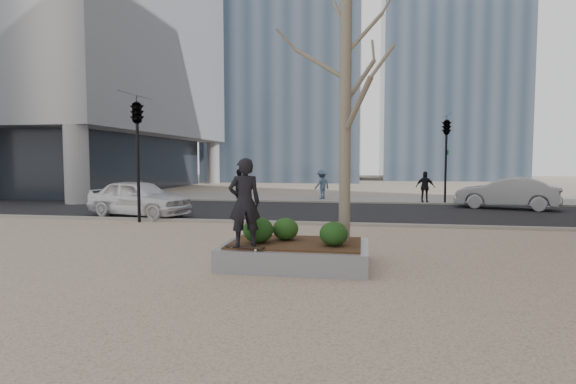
% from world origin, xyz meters
% --- Properties ---
extents(ground, '(120.00, 120.00, 0.00)m').
position_xyz_m(ground, '(0.00, 0.00, 0.00)').
color(ground, tan).
rests_on(ground, ground).
extents(street, '(60.00, 8.00, 0.02)m').
position_xyz_m(street, '(0.00, 10.00, 0.01)').
color(street, black).
rests_on(street, ground).
extents(far_sidewalk, '(60.00, 6.00, 0.02)m').
position_xyz_m(far_sidewalk, '(0.00, 17.00, 0.01)').
color(far_sidewalk, gray).
rests_on(far_sidewalk, ground).
extents(planter, '(3.00, 2.00, 0.45)m').
position_xyz_m(planter, '(1.00, 0.00, 0.23)').
color(planter, gray).
rests_on(planter, ground).
extents(planter_mulch, '(2.70, 1.70, 0.04)m').
position_xyz_m(planter_mulch, '(1.00, 0.00, 0.47)').
color(planter_mulch, '#382314').
rests_on(planter_mulch, planter).
extents(sycamore_tree, '(2.80, 2.80, 6.60)m').
position_xyz_m(sycamore_tree, '(2.00, 0.30, 3.79)').
color(sycamore_tree, gray).
rests_on(sycamore_tree, planter_mulch).
extents(shrub_left, '(0.63, 0.63, 0.54)m').
position_xyz_m(shrub_left, '(0.25, -0.22, 0.76)').
color(shrub_left, black).
rests_on(shrub_left, planter_mulch).
extents(shrub_middle, '(0.56, 0.56, 0.48)m').
position_xyz_m(shrub_middle, '(0.75, 0.22, 0.73)').
color(shrub_middle, '#193F14').
rests_on(shrub_middle, planter_mulch).
extents(shrub_right, '(0.57, 0.57, 0.48)m').
position_xyz_m(shrub_right, '(1.81, -0.28, 0.73)').
color(shrub_right, '#1B3912').
rests_on(shrub_right, planter_mulch).
extents(skateboard, '(0.80, 0.33, 0.08)m').
position_xyz_m(skateboard, '(0.11, -0.79, 0.49)').
color(skateboard, black).
rests_on(skateboard, planter).
extents(skateboarder, '(0.74, 0.63, 1.72)m').
position_xyz_m(skateboarder, '(0.11, -0.79, 1.39)').
color(skateboarder, black).
rests_on(skateboarder, skateboard).
extents(police_car, '(4.51, 2.71, 1.44)m').
position_xyz_m(police_car, '(-6.24, 7.00, 0.74)').
color(police_car, white).
rests_on(police_car, street).
extents(car_silver, '(4.59, 2.89, 1.43)m').
position_xyz_m(car_silver, '(8.78, 12.40, 0.73)').
color(car_silver, gray).
rests_on(car_silver, street).
extents(pedestrian_a, '(0.82, 0.95, 1.69)m').
position_xyz_m(pedestrian_a, '(-4.72, 16.07, 0.87)').
color(pedestrian_a, black).
rests_on(pedestrian_a, far_sidewalk).
extents(pedestrian_b, '(1.16, 1.22, 1.66)m').
position_xyz_m(pedestrian_b, '(0.07, 16.15, 0.85)').
color(pedestrian_b, '#3F5771').
rests_on(pedestrian_b, far_sidewalk).
extents(pedestrian_c, '(1.02, 0.65, 1.62)m').
position_xyz_m(pedestrian_c, '(5.54, 14.79, 0.83)').
color(pedestrian_c, black).
rests_on(pedestrian_c, far_sidewalk).
extents(traffic_light_near, '(0.60, 2.48, 4.50)m').
position_xyz_m(traffic_light_near, '(-5.50, 5.60, 2.25)').
color(traffic_light_near, black).
rests_on(traffic_light_near, ground).
extents(traffic_light_far, '(0.60, 2.48, 4.50)m').
position_xyz_m(traffic_light_far, '(6.50, 14.60, 2.25)').
color(traffic_light_far, black).
rests_on(traffic_light_far, ground).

